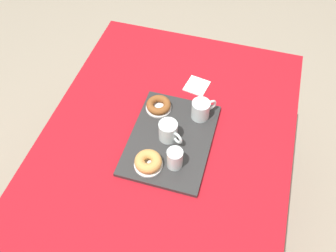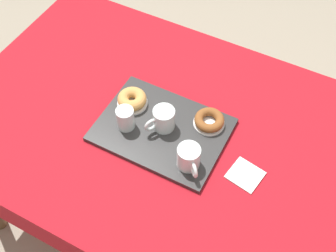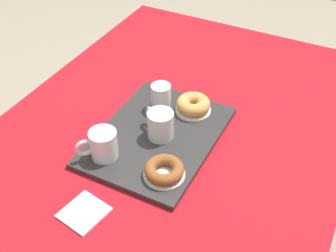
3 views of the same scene
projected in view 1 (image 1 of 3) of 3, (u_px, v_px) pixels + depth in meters
The scene contains 11 objects.
ground_plane at pixel (164, 220), 2.12m from camera, with size 6.00×6.00×0.00m, color gray.
dining_table at pixel (163, 159), 1.59m from camera, with size 1.50×1.06×0.75m.
serving_tray at pixel (171, 139), 1.54m from camera, with size 0.46×0.34×0.02m, color #2D2D2D.
tea_mug_left at pixel (168, 132), 1.51m from camera, with size 0.09×0.11×0.09m.
tea_mug_right at pixel (201, 110), 1.58m from camera, with size 0.10×0.10×0.09m.
water_glass_near at pixel (175, 159), 1.43m from camera, with size 0.06×0.06×0.09m.
donut_plate_left at pixel (159, 108), 1.63m from camera, with size 0.12×0.12×0.01m, color white.
sugar_donut_left at pixel (159, 105), 1.62m from camera, with size 0.11×0.11×0.03m, color brown.
donut_plate_right at pixel (148, 165), 1.45m from camera, with size 0.12×0.12×0.01m, color white.
sugar_donut_right at pixel (148, 161), 1.43m from camera, with size 0.11×0.11×0.04m, color tan.
paper_napkin at pixel (197, 86), 1.74m from camera, with size 0.11×0.10×0.01m, color white.
Camera 1 is at (-0.81, -0.26, 2.02)m, focal length 38.97 mm.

